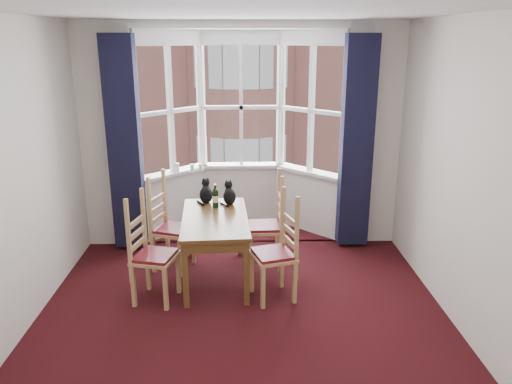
{
  "coord_description": "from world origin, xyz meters",
  "views": [
    {
      "loc": [
        0.0,
        -3.93,
        2.59
      ],
      "look_at": [
        0.15,
        1.05,
        1.05
      ],
      "focal_mm": 35.0,
      "sensor_mm": 36.0,
      "label": 1
    }
  ],
  "objects_px": {
    "dining_table": "(215,225)",
    "chair_left_near": "(147,257)",
    "candle_tall": "(177,167)",
    "cat_left": "(206,193)",
    "chair_left_far": "(166,229)",
    "chair_right_near": "(281,254)",
    "cat_right": "(229,195)",
    "candle_short": "(192,167)",
    "chair_right_far": "(272,227)",
    "wine_bottle": "(215,197)",
    "candle_extra": "(200,167)"
  },
  "relations": [
    {
      "from": "candle_short",
      "to": "candle_tall",
      "type": "bearing_deg",
      "value": -171.45
    },
    {
      "from": "chair_right_far",
      "to": "cat_right",
      "type": "distance_m",
      "value": 0.63
    },
    {
      "from": "chair_right_far",
      "to": "candle_tall",
      "type": "distance_m",
      "value": 1.7
    },
    {
      "from": "cat_right",
      "to": "candle_short",
      "type": "height_order",
      "value": "cat_right"
    },
    {
      "from": "chair_right_far",
      "to": "cat_left",
      "type": "relative_size",
      "value": 3.09
    },
    {
      "from": "chair_right_far",
      "to": "cat_right",
      "type": "height_order",
      "value": "cat_right"
    },
    {
      "from": "chair_right_far",
      "to": "cat_right",
      "type": "relative_size",
      "value": 3.19
    },
    {
      "from": "chair_left_far",
      "to": "cat_left",
      "type": "bearing_deg",
      "value": 20.89
    },
    {
      "from": "chair_left_near",
      "to": "candle_tall",
      "type": "distance_m",
      "value": 1.93
    },
    {
      "from": "wine_bottle",
      "to": "cat_left",
      "type": "bearing_deg",
      "value": 122.59
    },
    {
      "from": "chair_right_far",
      "to": "wine_bottle",
      "type": "height_order",
      "value": "wine_bottle"
    },
    {
      "from": "chair_left_near",
      "to": "wine_bottle",
      "type": "bearing_deg",
      "value": 48.28
    },
    {
      "from": "wine_bottle",
      "to": "candle_short",
      "type": "height_order",
      "value": "wine_bottle"
    },
    {
      "from": "chair_right_near",
      "to": "dining_table",
      "type": "bearing_deg",
      "value": 148.86
    },
    {
      "from": "chair_right_near",
      "to": "cat_right",
      "type": "xyz_separation_m",
      "value": [
        -0.54,
        0.85,
        0.37
      ]
    },
    {
      "from": "chair_left_near",
      "to": "candle_tall",
      "type": "relative_size",
      "value": 7.88
    },
    {
      "from": "candle_tall",
      "to": "candle_short",
      "type": "distance_m",
      "value": 0.2
    },
    {
      "from": "chair_left_near",
      "to": "cat_right",
      "type": "xyz_separation_m",
      "value": [
        0.83,
        0.87,
        0.37
      ]
    },
    {
      "from": "chair_right_far",
      "to": "cat_right",
      "type": "bearing_deg",
      "value": 170.06
    },
    {
      "from": "chair_left_far",
      "to": "chair_right_far",
      "type": "distance_m",
      "value": 1.24
    },
    {
      "from": "dining_table",
      "to": "chair_left_near",
      "type": "relative_size",
      "value": 1.47
    },
    {
      "from": "cat_right",
      "to": "chair_right_far",
      "type": "bearing_deg",
      "value": -9.94
    },
    {
      "from": "chair_left_far",
      "to": "chair_right_near",
      "type": "height_order",
      "value": "same"
    },
    {
      "from": "cat_right",
      "to": "wine_bottle",
      "type": "relative_size",
      "value": 1.04
    },
    {
      "from": "dining_table",
      "to": "chair_right_far",
      "type": "distance_m",
      "value": 0.75
    },
    {
      "from": "cat_left",
      "to": "dining_table",
      "type": "bearing_deg",
      "value": -75.97
    },
    {
      "from": "dining_table",
      "to": "wine_bottle",
      "type": "height_order",
      "value": "wine_bottle"
    },
    {
      "from": "candle_short",
      "to": "wine_bottle",
      "type": "bearing_deg",
      "value": -72.21
    },
    {
      "from": "chair_left_near",
      "to": "candle_extra",
      "type": "relative_size",
      "value": 10.27
    },
    {
      "from": "candle_short",
      "to": "chair_left_near",
      "type": "bearing_deg",
      "value": -98.98
    },
    {
      "from": "chair_left_far",
      "to": "wine_bottle",
      "type": "bearing_deg",
      "value": -0.91
    },
    {
      "from": "cat_left",
      "to": "chair_left_far",
      "type": "bearing_deg",
      "value": -159.11
    },
    {
      "from": "chair_right_near",
      "to": "candle_tall",
      "type": "height_order",
      "value": "candle_tall"
    },
    {
      "from": "chair_right_near",
      "to": "candle_tall",
      "type": "bearing_deg",
      "value": 124.39
    },
    {
      "from": "candle_short",
      "to": "candle_extra",
      "type": "relative_size",
      "value": 1.05
    },
    {
      "from": "chair_right_near",
      "to": "candle_extra",
      "type": "bearing_deg",
      "value": 116.76
    },
    {
      "from": "chair_left_near",
      "to": "cat_left",
      "type": "relative_size",
      "value": 3.09
    },
    {
      "from": "cat_right",
      "to": "candle_short",
      "type": "xyz_separation_m",
      "value": [
        -0.53,
        1.03,
        0.07
      ]
    },
    {
      "from": "chair_left_near",
      "to": "candle_short",
      "type": "relative_size",
      "value": 9.76
    },
    {
      "from": "chair_right_near",
      "to": "chair_right_far",
      "type": "height_order",
      "value": "same"
    },
    {
      "from": "chair_right_near",
      "to": "chair_right_far",
      "type": "xyz_separation_m",
      "value": [
        -0.05,
        0.76,
        0.0
      ]
    },
    {
      "from": "dining_table",
      "to": "candle_short",
      "type": "relative_size",
      "value": 14.32
    },
    {
      "from": "chair_left_far",
      "to": "cat_left",
      "type": "height_order",
      "value": "cat_left"
    },
    {
      "from": "chair_left_near",
      "to": "candle_short",
      "type": "height_order",
      "value": "candle_short"
    },
    {
      "from": "dining_table",
      "to": "cat_left",
      "type": "relative_size",
      "value": 4.53
    },
    {
      "from": "dining_table",
      "to": "candle_tall",
      "type": "height_order",
      "value": "candle_tall"
    },
    {
      "from": "chair_left_far",
      "to": "chair_left_near",
      "type": "bearing_deg",
      "value": -96.35
    },
    {
      "from": "chair_right_near",
      "to": "wine_bottle",
      "type": "height_order",
      "value": "wine_bottle"
    },
    {
      "from": "chair_left_near",
      "to": "chair_right_far",
      "type": "distance_m",
      "value": 1.54
    },
    {
      "from": "chair_right_far",
      "to": "chair_left_near",
      "type": "bearing_deg",
      "value": -149.51
    }
  ]
}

